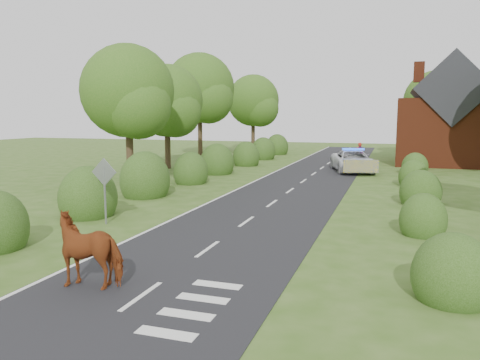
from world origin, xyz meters
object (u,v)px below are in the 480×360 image
(road_sign, at_px, (104,181))
(pedestrian_red, at_px, (359,153))
(police_van, at_px, (353,161))
(pedestrian_purple, at_px, (360,156))
(cow, at_px, (92,254))

(road_sign, bearing_deg, pedestrian_red, 73.95)
(police_van, bearing_deg, road_sign, -125.73)
(police_van, distance_m, pedestrian_purple, 4.49)
(road_sign, height_order, cow, road_sign)
(cow, relative_size, pedestrian_purple, 1.32)
(cow, distance_m, police_van, 26.21)
(road_sign, height_order, pedestrian_red, road_sign)
(road_sign, xyz_separation_m, police_van, (7.50, 20.28, -0.86))
(road_sign, distance_m, cow, 6.63)
(cow, bearing_deg, police_van, 159.74)
(road_sign, distance_m, police_van, 21.64)
(pedestrian_red, bearing_deg, road_sign, 76.56)
(police_van, bearing_deg, cow, -114.39)
(pedestrian_red, relative_size, pedestrian_purple, 1.15)
(cow, bearing_deg, pedestrian_red, 161.32)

